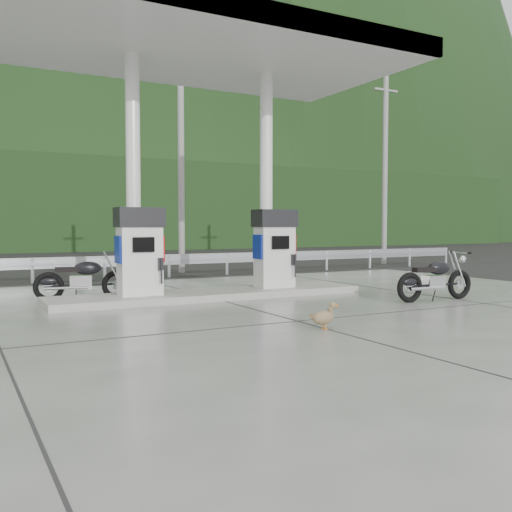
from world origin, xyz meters
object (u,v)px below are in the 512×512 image
motorcycle_left (83,279)px  motorcycle_right (435,279)px  gas_pump_right (275,249)px  duck (323,318)px  gas_pump_left (140,252)px

motorcycle_left → motorcycle_right: motorcycle_right is taller
gas_pump_right → duck: 4.70m
gas_pump_left → motorcycle_right: (5.59, -2.65, -0.60)m
gas_pump_left → motorcycle_right: size_ratio=0.95×
motorcycle_left → motorcycle_right: (6.54, -3.58, 0.00)m
gas_pump_right → duck: size_ratio=3.75×
gas_pump_left → motorcycle_left: size_ratio=0.96×
gas_pump_right → motorcycle_right: bearing=-48.0°
gas_pump_left → duck: (1.54, -4.31, -0.88)m
motorcycle_right → duck: bearing=-155.8°
motorcycle_left → gas_pump_right: bearing=-2.4°
gas_pump_right → motorcycle_left: size_ratio=0.96×
gas_pump_left → motorcycle_right: 6.21m
motorcycle_right → gas_pump_right: bearing=133.9°
duck → gas_pump_right: bearing=63.7°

